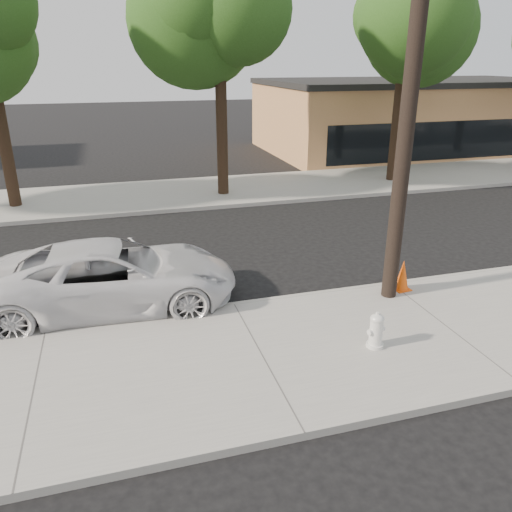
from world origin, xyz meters
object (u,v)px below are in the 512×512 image
utility_pole (410,92)px  traffic_cone (402,276)px  police_cruiser (113,276)px  fire_hydrant (376,331)px

utility_pole → traffic_cone: 4.22m
police_cruiser → traffic_cone: (6.63, -1.30, -0.26)m
fire_hydrant → traffic_cone: size_ratio=0.94×
traffic_cone → police_cruiser: bearing=168.9°
police_cruiser → traffic_cone: bearing=-98.0°
utility_pole → police_cruiser: (-6.17, 1.50, -3.93)m
police_cruiser → utility_pole: bearing=-100.6°
utility_pole → police_cruiser: utility_pole is taller
utility_pole → fire_hydrant: (-1.42, -1.93, -4.21)m
utility_pole → police_cruiser: 7.47m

